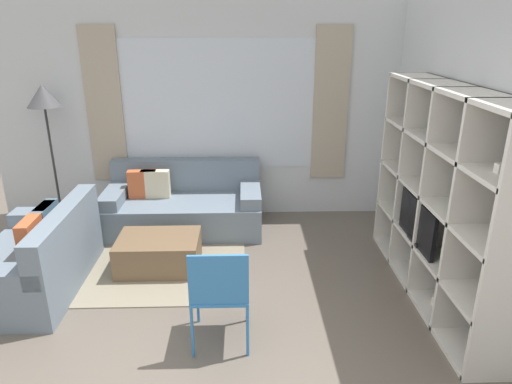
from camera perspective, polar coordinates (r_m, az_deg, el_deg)
The scene contains 9 objects.
wall_back at distance 5.84m, azimuth -4.68°, elevation 9.91°, with size 5.68×0.11×2.70m.
wall_right at distance 4.60m, azimuth 23.90°, elevation 5.36°, with size 0.07×4.57×2.70m, color silver.
area_rug at distance 5.08m, azimuth -15.08°, elevation -8.62°, with size 2.37×1.62×0.01m, color gray.
shelving_unit at distance 4.35m, azimuth 22.50°, elevation -0.79°, with size 0.40×2.34×1.92m.
couch_main at distance 5.71m, azimuth -9.03°, elevation -1.71°, with size 1.87×0.91×0.80m.
couch_side at distance 4.85m, azimuth -25.71°, elevation -7.54°, with size 0.91×1.47×0.80m.
ottoman at distance 4.87m, azimuth -12.02°, elevation -7.44°, with size 0.83×0.60×0.34m.
floor_lamp at distance 5.97m, azimuth -24.98°, elevation 10.02°, with size 0.38×0.38×1.75m.
folding_chair at distance 3.54m, azimuth -4.55°, elevation -11.92°, with size 0.44×0.46×0.86m.
Camera 1 is at (0.30, -2.34, 2.39)m, focal length 32.00 mm.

